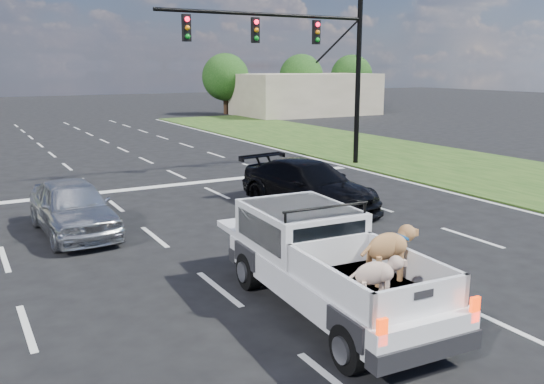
{
  "coord_description": "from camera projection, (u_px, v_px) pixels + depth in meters",
  "views": [
    {
      "loc": [
        -6.02,
        -9.72,
        4.26
      ],
      "look_at": [
        0.56,
        2.0,
        1.31
      ],
      "focal_mm": 38.0,
      "sensor_mm": 36.0,
      "label": 1
    }
  ],
  "objects": [
    {
      "name": "ground",
      "position": [
        295.0,
        273.0,
        12.08
      ],
      "size": [
        160.0,
        160.0,
        0.0
      ],
      "primitive_type": "plane",
      "color": "black",
      "rests_on": "ground"
    },
    {
      "name": "road_markings",
      "position": [
        183.0,
        208.0,
        17.66
      ],
      "size": [
        17.75,
        60.0,
        0.01
      ],
      "color": "silver",
      "rests_on": "ground"
    },
    {
      "name": "grass_shoulder_right",
      "position": [
        490.0,
        172.0,
        23.4
      ],
      "size": [
        8.0,
        60.0,
        0.06
      ],
      "primitive_type": "cube",
      "color": "#1D4013",
      "rests_on": "ground"
    },
    {
      "name": "traffic_signal",
      "position": [
        312.0,
        54.0,
        23.44
      ],
      "size": [
        9.11,
        0.31,
        7.0
      ],
      "color": "black",
      "rests_on": "ground"
    },
    {
      "name": "building_right",
      "position": [
        306.0,
        94.0,
        51.17
      ],
      "size": [
        12.0,
        7.0,
        3.6
      ],
      "primitive_type": "cube",
      "color": "#C4B495",
      "rests_on": "ground"
    },
    {
      "name": "tree_far_d",
      "position": [
        225.0,
        77.0,
        51.39
      ],
      "size": [
        4.2,
        4.2,
        5.4
      ],
      "color": "#332114",
      "rests_on": "ground"
    },
    {
      "name": "tree_far_e",
      "position": [
        301.0,
        76.0,
        55.21
      ],
      "size": [
        4.2,
        4.2,
        5.4
      ],
      "color": "#332114",
      "rests_on": "ground"
    },
    {
      "name": "tree_far_f",
      "position": [
        351.0,
        76.0,
        58.08
      ],
      "size": [
        4.2,
        4.2,
        5.4
      ],
      "color": "#332114",
      "rests_on": "ground"
    },
    {
      "name": "pickup_truck",
      "position": [
        326.0,
        262.0,
        10.14
      ],
      "size": [
        2.14,
        5.15,
        1.9
      ],
      "rotation": [
        0.0,
        0.0,
        -0.05
      ],
      "color": "black",
      "rests_on": "ground"
    },
    {
      "name": "silver_sedan",
      "position": [
        73.0,
        207.0,
        14.81
      ],
      "size": [
        1.85,
        4.25,
        1.43
      ],
      "primitive_type": "imported",
      "rotation": [
        0.0,
        0.0,
        0.04
      ],
      "color": "silver",
      "rests_on": "ground"
    },
    {
      "name": "black_coupe",
      "position": [
        309.0,
        185.0,
        17.44
      ],
      "size": [
        2.78,
        5.25,
        1.45
      ],
      "primitive_type": "imported",
      "rotation": [
        0.0,
        0.0,
        0.16
      ],
      "color": "black",
      "rests_on": "ground"
    }
  ]
}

